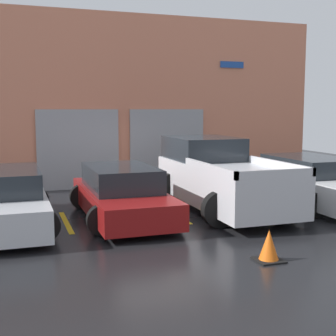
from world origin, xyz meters
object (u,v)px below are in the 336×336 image
sedan_side (4,200)px  traffic_cone (269,247)px  pickup_truck (219,176)px  van_right (122,194)px  sedan_white (311,182)px

sedan_side → traffic_cone: size_ratio=8.17×
pickup_truck → traffic_cone: (-1.00, -4.19, -0.60)m
pickup_truck → van_right: (-2.66, -0.23, -0.27)m
pickup_truck → sedan_side: (-5.33, -0.23, -0.26)m
pickup_truck → sedan_white: (2.66, -0.24, -0.24)m
sedan_side → traffic_cone: bearing=-42.4°
traffic_cone → sedan_white: bearing=47.2°
van_right → traffic_cone: size_ratio=8.10×
van_right → traffic_cone: 4.31m
pickup_truck → sedan_side: size_ratio=1.12×
sedan_white → traffic_cone: 5.40m
pickup_truck → traffic_cone: size_ratio=9.18×
van_right → pickup_truck: bearing=4.9°
pickup_truck → traffic_cone: pickup_truck is taller
sedan_side → pickup_truck: bearing=2.5°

